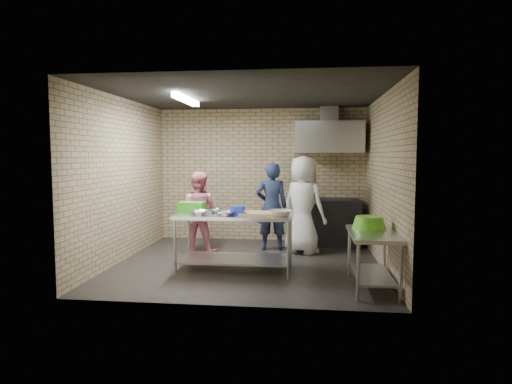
# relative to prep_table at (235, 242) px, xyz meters

# --- Properties ---
(floor) EXTENTS (4.20, 4.20, 0.00)m
(floor) POSITION_rel_prep_table_xyz_m (0.14, 0.44, -0.44)
(floor) COLOR black
(floor) RESTS_ON ground
(ceiling) EXTENTS (4.20, 4.20, 0.00)m
(ceiling) POSITION_rel_prep_table_xyz_m (0.14, 0.44, 2.26)
(ceiling) COLOR black
(ceiling) RESTS_ON ground
(back_wall) EXTENTS (4.20, 0.06, 2.70)m
(back_wall) POSITION_rel_prep_table_xyz_m (0.14, 2.44, 0.91)
(back_wall) COLOR tan
(back_wall) RESTS_ON ground
(front_wall) EXTENTS (4.20, 0.06, 2.70)m
(front_wall) POSITION_rel_prep_table_xyz_m (0.14, -1.56, 0.91)
(front_wall) COLOR tan
(front_wall) RESTS_ON ground
(left_wall) EXTENTS (0.06, 4.00, 2.70)m
(left_wall) POSITION_rel_prep_table_xyz_m (-1.96, 0.44, 0.91)
(left_wall) COLOR tan
(left_wall) RESTS_ON ground
(right_wall) EXTENTS (0.06, 4.00, 2.70)m
(right_wall) POSITION_rel_prep_table_xyz_m (2.24, 0.44, 0.91)
(right_wall) COLOR tan
(right_wall) RESTS_ON ground
(prep_table) EXTENTS (1.75, 0.87, 0.87)m
(prep_table) POSITION_rel_prep_table_xyz_m (0.00, 0.00, 0.00)
(prep_table) COLOR #AFB1B6
(prep_table) RESTS_ON floor
(side_counter) EXTENTS (0.60, 1.20, 0.75)m
(side_counter) POSITION_rel_prep_table_xyz_m (1.94, -0.66, -0.06)
(side_counter) COLOR silver
(side_counter) RESTS_ON floor
(stove) EXTENTS (1.20, 0.70, 0.90)m
(stove) POSITION_rel_prep_table_xyz_m (1.49, 2.09, 0.01)
(stove) COLOR black
(stove) RESTS_ON floor
(range_hood) EXTENTS (1.30, 0.60, 0.60)m
(range_hood) POSITION_rel_prep_table_xyz_m (1.49, 2.14, 1.66)
(range_hood) COLOR silver
(range_hood) RESTS_ON back_wall
(hood_duct) EXTENTS (0.35, 0.30, 0.30)m
(hood_duct) POSITION_rel_prep_table_xyz_m (1.49, 2.29, 2.11)
(hood_duct) COLOR #A5A8AD
(hood_duct) RESTS_ON back_wall
(wall_shelf) EXTENTS (0.80, 0.20, 0.04)m
(wall_shelf) POSITION_rel_prep_table_xyz_m (1.79, 2.33, 1.48)
(wall_shelf) COLOR #3F2B19
(wall_shelf) RESTS_ON back_wall
(fluorescent_fixture) EXTENTS (0.10, 1.25, 0.08)m
(fluorescent_fixture) POSITION_rel_prep_table_xyz_m (-0.86, 0.44, 2.20)
(fluorescent_fixture) COLOR white
(fluorescent_fixture) RESTS_ON ceiling
(green_crate) EXTENTS (0.39, 0.29, 0.16)m
(green_crate) POSITION_rel_prep_table_xyz_m (-0.70, 0.12, 0.51)
(green_crate) COLOR green
(green_crate) RESTS_ON prep_table
(blue_tub) EXTENTS (0.19, 0.19, 0.13)m
(blue_tub) POSITION_rel_prep_table_xyz_m (0.05, -0.10, 0.50)
(blue_tub) COLOR #1830B6
(blue_tub) RESTS_ON prep_table
(cutting_board) EXTENTS (0.53, 0.41, 0.03)m
(cutting_board) POSITION_rel_prep_table_xyz_m (0.35, -0.02, 0.45)
(cutting_board) COLOR tan
(cutting_board) RESTS_ON prep_table
(mixing_bowl_a) EXTENTS (0.29, 0.29, 0.07)m
(mixing_bowl_a) POSITION_rel_prep_table_xyz_m (-0.50, -0.20, 0.47)
(mixing_bowl_a) COLOR silver
(mixing_bowl_a) RESTS_ON prep_table
(mixing_bowl_b) EXTENTS (0.22, 0.22, 0.07)m
(mixing_bowl_b) POSITION_rel_prep_table_xyz_m (-0.30, 0.05, 0.47)
(mixing_bowl_b) COLOR silver
(mixing_bowl_b) RESTS_ON prep_table
(mixing_bowl_c) EXTENTS (0.27, 0.27, 0.06)m
(mixing_bowl_c) POSITION_rel_prep_table_xyz_m (-0.10, -0.22, 0.47)
(mixing_bowl_c) COLOR silver
(mixing_bowl_c) RESTS_ON prep_table
(ceramic_bowl) EXTENTS (0.36, 0.36, 0.08)m
(ceramic_bowl) POSITION_rel_prep_table_xyz_m (0.70, -0.15, 0.48)
(ceramic_bowl) COLOR beige
(ceramic_bowl) RESTS_ON prep_table
(green_basin) EXTENTS (0.46, 0.46, 0.17)m
(green_basin) POSITION_rel_prep_table_xyz_m (1.92, -0.41, 0.40)
(green_basin) COLOR #59C626
(green_basin) RESTS_ON side_counter
(bottle_red) EXTENTS (0.07, 0.07, 0.18)m
(bottle_red) POSITION_rel_prep_table_xyz_m (1.54, 2.33, 1.59)
(bottle_red) COLOR #B22619
(bottle_red) RESTS_ON wall_shelf
(bottle_green) EXTENTS (0.06, 0.06, 0.15)m
(bottle_green) POSITION_rel_prep_table_xyz_m (1.94, 2.33, 1.58)
(bottle_green) COLOR green
(bottle_green) RESTS_ON wall_shelf
(man_navy) EXTENTS (0.64, 0.47, 1.62)m
(man_navy) POSITION_rel_prep_table_xyz_m (0.43, 1.53, 0.37)
(man_navy) COLOR #141B33
(man_navy) RESTS_ON floor
(woman_pink) EXTENTS (0.75, 0.60, 1.46)m
(woman_pink) POSITION_rel_prep_table_xyz_m (-0.87, 1.15, 0.29)
(woman_pink) COLOR pink
(woman_pink) RESTS_ON floor
(woman_white) EXTENTS (1.01, 0.94, 1.74)m
(woman_white) POSITION_rel_prep_table_xyz_m (1.02, 1.34, 0.43)
(woman_white) COLOR silver
(woman_white) RESTS_ON floor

